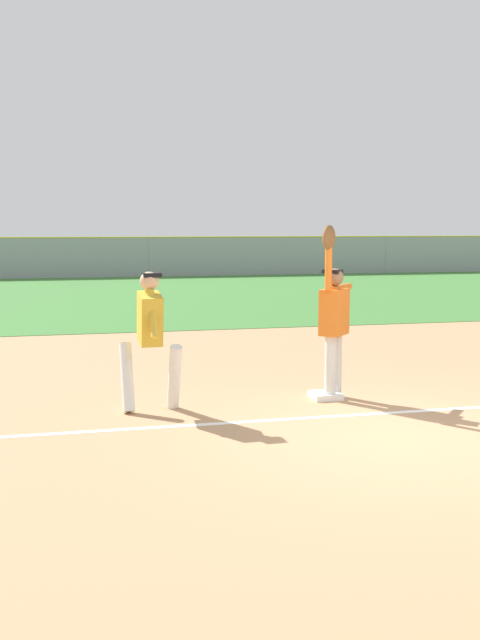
# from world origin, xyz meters

# --- Properties ---
(ground_plane) EXTENTS (78.53, 78.53, 0.00)m
(ground_plane) POSITION_xyz_m (0.00, 0.00, 0.00)
(ground_plane) COLOR tan
(outfield_grass) EXTENTS (46.40, 17.53, 0.01)m
(outfield_grass) POSITION_xyz_m (0.00, 17.26, 0.01)
(outfield_grass) COLOR #3D7533
(outfield_grass) RESTS_ON ground_plane
(chalk_foul_line) EXTENTS (12.00, 0.12, 0.01)m
(chalk_foul_line) POSITION_xyz_m (-4.19, 0.99, 0.00)
(chalk_foul_line) COLOR white
(chalk_foul_line) RESTS_ON ground_plane
(first_base) EXTENTS (0.38, 0.38, 0.08)m
(first_base) POSITION_xyz_m (-0.19, 1.89, 0.04)
(first_base) COLOR white
(first_base) RESTS_ON ground_plane
(fielder) EXTENTS (0.69, 0.73, 2.28)m
(fielder) POSITION_xyz_m (-0.10, 1.88, 1.12)
(fielder) COLOR silver
(fielder) RESTS_ON ground_plane
(runner) EXTENTS (0.74, 0.84, 1.72)m
(runner) POSITION_xyz_m (-2.51, 1.77, 1.00)
(runner) COLOR white
(runner) RESTS_ON ground_plane
(baseball) EXTENTS (0.07, 0.07, 0.07)m
(baseball) POSITION_xyz_m (-0.16, 1.93, 2.08)
(baseball) COLOR white
(outfield_fence) EXTENTS (46.48, 0.08, 1.82)m
(outfield_fence) POSITION_xyz_m (0.00, 26.02, 0.91)
(outfield_fence) COLOR #93999E
(outfield_fence) RESTS_ON ground_plane
(parked_car_green) EXTENTS (4.44, 2.19, 1.25)m
(parked_car_green) POSITION_xyz_m (-4.35, 28.88, 0.67)
(parked_car_green) COLOR #1E6B33
(parked_car_green) RESTS_ON ground_plane
(parked_car_white) EXTENTS (4.49, 2.29, 1.25)m
(parked_car_white) POSITION_xyz_m (0.21, 28.94, 0.67)
(parked_car_white) COLOR white
(parked_car_white) RESTS_ON ground_plane
(parked_car_black) EXTENTS (4.44, 2.19, 1.25)m
(parked_car_black) POSITION_xyz_m (4.59, 29.53, 0.67)
(parked_car_black) COLOR black
(parked_car_black) RESTS_ON ground_plane
(parked_car_blue) EXTENTS (4.41, 2.14, 1.25)m
(parked_car_blue) POSITION_xyz_m (9.54, 29.37, 0.67)
(parked_car_blue) COLOR #23389E
(parked_car_blue) RESTS_ON ground_plane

